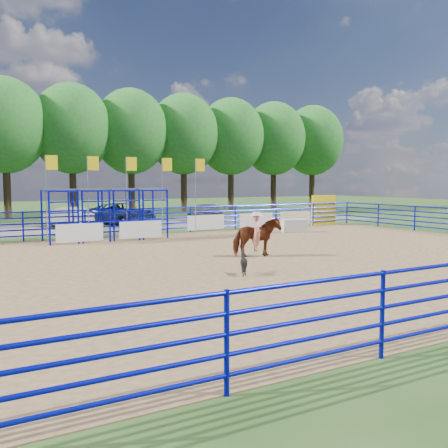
{
  "coord_description": "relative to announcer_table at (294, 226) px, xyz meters",
  "views": [
    {
      "loc": [
        -9.32,
        -15.82,
        2.99
      ],
      "look_at": [
        0.16,
        1.0,
        1.3
      ],
      "focal_mm": 40.0,
      "sensor_mm": 36.0,
      "label": 1
    }
  ],
  "objects": [
    {
      "name": "gravel_strip",
      "position": [
        -8.18,
        10.0,
        -0.39
      ],
      "size": [
        40.0,
        10.0,
        0.01
      ],
      "primitive_type": "cube",
      "color": "slate",
      "rests_on": "ground"
    },
    {
      "name": "chute_assembly",
      "position": [
        -10.08,
        1.83,
        0.86
      ],
      "size": [
        19.32,
        2.41,
        4.2
      ],
      "color": "#080DB1",
      "rests_on": "ground"
    },
    {
      "name": "treeline",
      "position": [
        -8.18,
        19.0,
        7.14
      ],
      "size": [
        56.4,
        6.4,
        11.24
      ],
      "color": "#3F2B19",
      "rests_on": "ground"
    },
    {
      "name": "arena_dirt",
      "position": [
        -8.18,
        -7.0,
        -0.39
      ],
      "size": [
        30.0,
        20.0,
        0.02
      ],
      "primitive_type": "cube",
      "color": "#96734B",
      "rests_on": "ground"
    },
    {
      "name": "car_c",
      "position": [
        -7.04,
        9.81,
        0.34
      ],
      "size": [
        4.09,
        5.73,
        1.45
      ],
      "primitive_type": "imported",
      "rotation": [
        0.0,
        0.0,
        0.36
      ],
      "color": "#151A34",
      "rests_on": "gravel_strip"
    },
    {
      "name": "car_b",
      "position": [
        -10.73,
        9.33,
        0.27
      ],
      "size": [
        2.62,
        4.24,
        1.32
      ],
      "primitive_type": "imported",
      "rotation": [
        0.0,
        0.0,
        3.47
      ],
      "color": "#979AA0",
      "rests_on": "gravel_strip"
    },
    {
      "name": "car_d",
      "position": [
        -1.22,
        8.79,
        0.27
      ],
      "size": [
        2.72,
        4.8,
        1.31
      ],
      "primitive_type": "imported",
      "rotation": [
        0.0,
        0.0,
        2.94
      ],
      "color": "#515153",
      "rests_on": "gravel_strip"
    },
    {
      "name": "announcer_table",
      "position": [
        0.0,
        0.0,
        0.0
      ],
      "size": [
        1.56,
        1.08,
        0.76
      ],
      "primitive_type": "cube",
      "rotation": [
        0.0,
        0.0,
        -0.33
      ],
      "color": "silver",
      "rests_on": "arena_dirt"
    },
    {
      "name": "ground",
      "position": [
        -8.18,
        -7.0,
        -0.4
      ],
      "size": [
        120.0,
        120.0,
        0.0
      ],
      "primitive_type": "plane",
      "color": "#375622",
      "rests_on": "ground"
    },
    {
      "name": "horse_and_rider",
      "position": [
        -6.94,
        -6.65,
        0.5
      ],
      "size": [
        1.94,
        1.19,
        2.46
      ],
      "color": "brown",
      "rests_on": "arena_dirt"
    },
    {
      "name": "perimeter_fence",
      "position": [
        -8.18,
        -7.0,
        0.35
      ],
      "size": [
        30.1,
        20.1,
        1.5
      ],
      "color": "#080DB1",
      "rests_on": "ground"
    },
    {
      "name": "calf",
      "position": [
        -9.3,
        -9.52,
        -0.01
      ],
      "size": [
        0.84,
        0.8,
        0.74
      ],
      "primitive_type": "imported",
      "rotation": [
        0.0,
        0.0,
        1.92
      ],
      "color": "black",
      "rests_on": "arena_dirt"
    }
  ]
}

